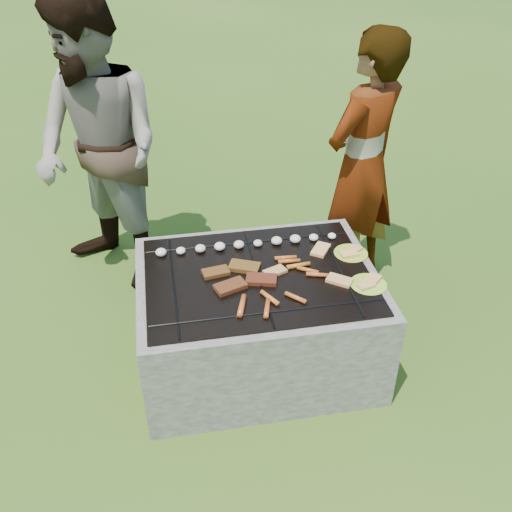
# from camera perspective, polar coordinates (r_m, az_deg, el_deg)

# --- Properties ---
(lawn) EXTENTS (60.00, 60.00, 0.00)m
(lawn) POSITION_cam_1_polar(r_m,az_deg,el_deg) (3.47, 0.15, -10.03)
(lawn) COLOR #284A12
(lawn) RESTS_ON ground
(fire_pit) EXTENTS (1.30, 1.00, 0.62)m
(fire_pit) POSITION_cam_1_polar(r_m,az_deg,el_deg) (3.28, 0.16, -6.52)
(fire_pit) COLOR gray
(fire_pit) RESTS_ON ground
(mushrooms) EXTENTS (1.06, 0.06, 0.04)m
(mushrooms) POSITION_cam_1_polar(r_m,az_deg,el_deg) (3.28, -1.18, 1.20)
(mushrooms) COLOR #EFE0CA
(mushrooms) RESTS_ON fire_pit
(pork_slabs) EXTENTS (0.40, 0.31, 0.02)m
(pork_slabs) POSITION_cam_1_polar(r_m,az_deg,el_deg) (3.04, -1.62, -2.03)
(pork_slabs) COLOR #974F1B
(pork_slabs) RESTS_ON fire_pit
(sausages) EXTENTS (0.54, 0.50, 0.03)m
(sausages) POSITION_cam_1_polar(r_m,az_deg,el_deg) (2.99, 2.55, -2.84)
(sausages) COLOR orange
(sausages) RESTS_ON fire_pit
(bread_on_grate) EXTENTS (0.47, 0.45, 0.02)m
(bread_on_grate) POSITION_cam_1_polar(r_m,az_deg,el_deg) (3.14, 5.92, -0.99)
(bread_on_grate) COLOR tan
(bread_on_grate) RESTS_ON fire_pit
(plate_far) EXTENTS (0.23, 0.23, 0.03)m
(plate_far) POSITION_cam_1_polar(r_m,az_deg,el_deg) (3.29, 9.46, 0.27)
(plate_far) COLOR yellow
(plate_far) RESTS_ON fire_pit
(plate_near) EXTENTS (0.20, 0.20, 0.03)m
(plate_near) POSITION_cam_1_polar(r_m,az_deg,el_deg) (3.07, 11.22, -2.77)
(plate_near) COLOR #D9EE39
(plate_near) RESTS_ON fire_pit
(cook) EXTENTS (0.75, 0.68, 1.71)m
(cook) POSITION_cam_1_polar(r_m,az_deg,el_deg) (3.73, 10.57, 8.89)
(cook) COLOR gray
(cook) RESTS_ON ground
(bystander) EXTENTS (1.15, 1.17, 1.91)m
(bystander) POSITION_cam_1_polar(r_m,az_deg,el_deg) (3.76, -15.37, 10.09)
(bystander) COLOR gray
(bystander) RESTS_ON ground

